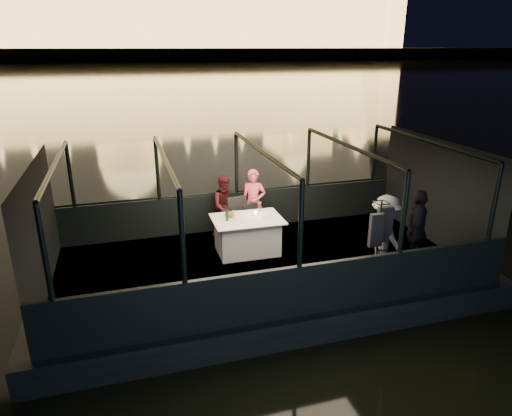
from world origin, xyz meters
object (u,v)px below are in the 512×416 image
object	(u,v)px
person_woman_coral	(253,203)
wine_bottle	(227,214)
dining_table_central	(247,235)
chair_port_left	(239,224)
person_man_maroon	(226,204)
coat_stand	(378,237)
passenger_dark	(416,231)
chair_port_right	(252,221)
passenger_stripe	(385,231)

from	to	relation	value
person_woman_coral	wine_bottle	world-z (taller)	person_woman_coral
dining_table_central	chair_port_left	size ratio (longest dim) A/B	1.45
dining_table_central	person_man_maroon	xyz separation A→B (m)	(-0.22, 1.06, 0.36)
dining_table_central	wine_bottle	bearing A→B (deg)	-179.08
coat_stand	passenger_dark	size ratio (longest dim) A/B	0.96
person_man_maroon	wine_bottle	xyz separation A→B (m)	(-0.21, -1.06, 0.17)
person_woman_coral	chair_port_right	bearing A→B (deg)	-87.28
chair_port_left	passenger_dark	world-z (taller)	passenger_dark
person_woman_coral	passenger_stripe	xyz separation A→B (m)	(1.86, -2.55, 0.10)
passenger_dark	wine_bottle	distance (m)	3.72
chair_port_right	passenger_dark	size ratio (longest dim) A/B	0.47
person_man_maroon	passenger_dark	distance (m)	4.16
coat_stand	dining_table_central	bearing A→B (deg)	135.60
person_woman_coral	passenger_dark	xyz separation A→B (m)	(2.44, -2.70, 0.10)
coat_stand	passenger_stripe	size ratio (longest dim) A/B	1.02
person_man_maroon	passenger_stripe	world-z (taller)	passenger_stripe
coat_stand	wine_bottle	world-z (taller)	coat_stand
dining_table_central	passenger_stripe	xyz separation A→B (m)	(2.27, -1.61, 0.47)
chair_port_left	coat_stand	world-z (taller)	coat_stand
chair_port_right	passenger_stripe	size ratio (longest dim) A/B	0.51
dining_table_central	passenger_dark	world-z (taller)	passenger_dark
chair_port_right	passenger_dark	xyz separation A→B (m)	(2.57, -2.37, 0.40)
passenger_dark	chair_port_left	bearing A→B (deg)	-87.71
chair_port_right	coat_stand	bearing A→B (deg)	-69.33
dining_table_central	person_man_maroon	bearing A→B (deg)	101.54
coat_stand	passenger_dark	bearing A→B (deg)	9.20
chair_port_left	wine_bottle	distance (m)	0.82
person_woman_coral	passenger_stripe	distance (m)	3.16
chair_port_left	person_man_maroon	size ratio (longest dim) A/B	0.70
dining_table_central	passenger_stripe	size ratio (longest dim) A/B	0.93
dining_table_central	coat_stand	world-z (taller)	coat_stand
coat_stand	person_man_maroon	size ratio (longest dim) A/B	1.12
coat_stand	wine_bottle	size ratio (longest dim) A/B	5.83
passenger_dark	coat_stand	bearing A→B (deg)	-40.03
chair_port_left	passenger_stripe	bearing A→B (deg)	-56.04
passenger_stripe	person_woman_coral	bearing A→B (deg)	30.16
chair_port_left	dining_table_central	bearing A→B (deg)	-99.56
chair_port_left	wine_bottle	size ratio (longest dim) A/B	3.65
passenger_stripe	passenger_dark	xyz separation A→B (m)	(0.58, -0.15, 0.00)
person_man_maroon	passenger_dark	size ratio (longest dim) A/B	0.85
wine_bottle	dining_table_central	bearing A→B (deg)	0.92
dining_table_central	chair_port_left	bearing A→B (deg)	93.54
wine_bottle	chair_port_left	bearing A→B (deg)	53.72
chair_port_left	person_woman_coral	bearing A→B (deg)	29.60
coat_stand	passenger_stripe	bearing A→B (deg)	41.64
dining_table_central	chair_port_right	distance (m)	0.68
dining_table_central	coat_stand	distance (m)	2.77
person_woman_coral	passenger_dark	bearing A→B (deg)	-23.75
person_woman_coral	passenger_stripe	size ratio (longest dim) A/B	0.99
person_woman_coral	person_man_maroon	xyz separation A→B (m)	(-0.63, 0.11, 0.00)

